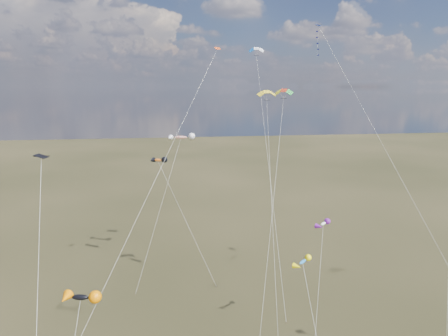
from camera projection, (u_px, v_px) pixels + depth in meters
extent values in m
cube|color=#0E1A4B|center=(318.00, 25.00, 54.47)|extent=(0.85, 0.82, 0.28)
cylinder|color=silver|center=(396.00, 169.00, 48.39)|extent=(13.07, 21.93, 36.21)
cube|color=black|center=(41.00, 156.00, 29.25)|extent=(0.99, 1.01, 0.26)
cube|color=#F24F19|center=(217.00, 48.00, 52.44)|extent=(0.86, 0.81, 0.35)
cylinder|color=silver|center=(148.00, 194.00, 43.45)|extent=(18.31, 22.67, 32.93)
cylinder|color=silver|center=(272.00, 211.00, 46.87)|extent=(1.79, 14.47, 27.34)
cylinder|color=silver|center=(270.00, 171.00, 53.67)|extent=(0.08, 18.40, 33.54)
cube|color=#332316|center=(286.00, 322.00, 48.10)|extent=(0.10, 0.10, 0.12)
cylinder|color=silver|center=(272.00, 214.00, 45.23)|extent=(6.09, 13.65, 27.53)
ellipsoid|color=black|center=(80.00, 297.00, 33.81)|extent=(3.05, 1.67, 1.14)
ellipsoid|color=orange|center=(158.00, 160.00, 61.61)|extent=(2.65, 2.11, 1.13)
cylinder|color=silver|center=(186.00, 221.00, 59.20)|extent=(7.87, 9.62, 16.85)
cube|color=#332316|center=(217.00, 286.00, 56.78)|extent=(0.10, 0.10, 0.12)
ellipsoid|color=white|center=(323.00, 224.00, 44.30)|extent=(2.04, 1.88, 0.72)
cylinder|color=silver|center=(318.00, 293.00, 42.31)|extent=(3.03, 6.36, 13.04)
ellipsoid|color=#EE4920|center=(181.00, 137.00, 62.82)|extent=(4.20, 2.38, 1.25)
cylinder|color=silver|center=(159.00, 211.00, 58.70)|extent=(7.10, 11.65, 20.16)
cube|color=#332316|center=(135.00, 294.00, 54.56)|extent=(0.10, 0.10, 0.12)
ellipsoid|color=#2478C3|center=(303.00, 262.00, 37.62)|extent=(2.22, 2.11, 0.69)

